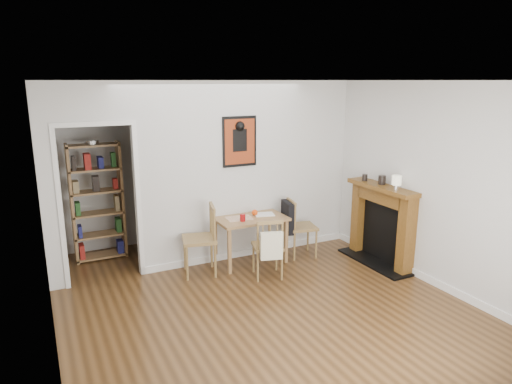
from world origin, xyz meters
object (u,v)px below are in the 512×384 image
orange_fruit (255,213)px  notebook (264,214)px  chair_front (268,247)px  ceramic_jar_b (365,178)px  dining_table (250,223)px  fireplace (382,222)px  red_glass (243,218)px  chair_left (199,240)px  chair_right (300,227)px  mantel_lamp (397,181)px  bookshelf (97,203)px  ceramic_jar_a (382,180)px

orange_fruit → notebook: size_ratio=0.31×
chair_front → ceramic_jar_b: (1.65, 0.07, 0.78)m
dining_table → ceramic_jar_b: ceramic_jar_b is taller
fireplace → ceramic_jar_b: 0.69m
red_glass → orange_fruit: size_ratio=1.14×
chair_left → chair_right: bearing=-1.5°
chair_right → mantel_lamp: 1.57m
red_glass → bookshelf: bearing=144.4°
chair_left → notebook: (1.04, 0.09, 0.20)m
chair_right → chair_left: bearing=178.5°
chair_front → chair_left: bearing=147.6°
chair_left → ceramic_jar_b: size_ratio=9.99×
red_glass → ceramic_jar_a: ceramic_jar_a is taller
dining_table → orange_fruit: size_ratio=11.55×
bookshelf → ceramic_jar_a: size_ratio=13.70×
chair_right → fireplace: fireplace is taller
chair_front → orange_fruit: bearing=79.7°
chair_right → chair_front: (-0.80, -0.46, -0.03)m
chair_left → ceramic_jar_a: 2.71m
orange_fruit → bookshelf: bearing=151.8°
chair_right → bookshelf: size_ratio=0.51×
notebook → ceramic_jar_b: 1.58m
orange_fruit → chair_front: bearing=-100.3°
red_glass → notebook: 0.43m
chair_right → red_glass: bearing=-179.6°
chair_right → chair_front: size_ratio=1.05×
chair_left → notebook: bearing=4.8°
chair_right → ceramic_jar_b: (0.85, -0.39, 0.75)m
bookshelf → orange_fruit: bearing=-28.2°
fireplace → mantel_lamp: (-0.08, -0.31, 0.67)m
ceramic_jar_a → dining_table: bearing=154.7°
chair_front → orange_fruit: chair_front is taller
fireplace → ceramic_jar_b: bearing=102.7°
notebook → ceramic_jar_b: size_ratio=2.85×
chair_front → notebook: size_ratio=3.03×
chair_left → orange_fruit: size_ratio=11.23×
chair_right → red_glass: (-0.96, -0.01, 0.27)m
chair_right → orange_fruit: (-0.69, 0.16, 0.27)m
dining_table → red_glass: red_glass is taller
red_glass → fireplace: bearing=-21.1°
mantel_lamp → bookshelf: bearing=147.2°
dining_table → ceramic_jar_b: 1.81m
dining_table → chair_front: bearing=-92.0°
red_glass → orange_fruit: 0.32m
dining_table → chair_right: 0.80m
chair_right → bookshelf: 3.02m
notebook → ceramic_jar_a: bearing=-29.0°
ceramic_jar_b → fireplace: bearing=-77.3°
chair_left → notebook: 1.06m
ceramic_jar_a → chair_left: bearing=163.9°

